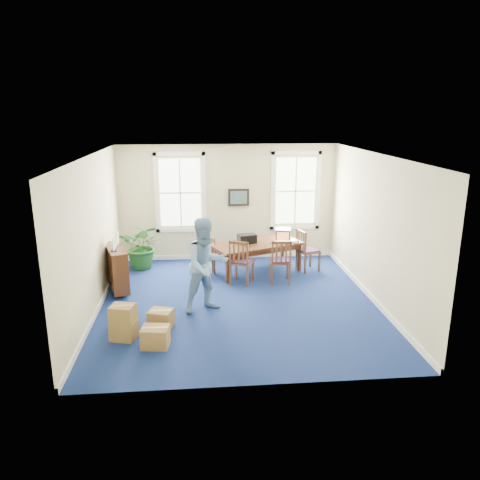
{
  "coord_description": "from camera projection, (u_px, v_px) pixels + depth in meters",
  "views": [
    {
      "loc": [
        -0.83,
        -9.52,
        4.07
      ],
      "look_at": [
        0.1,
        0.6,
        1.25
      ],
      "focal_mm": 35.0,
      "sensor_mm": 36.0,
      "label": 1
    }
  ],
  "objects": [
    {
      "name": "chair_near_left",
      "position": [
        242.0,
        261.0,
        11.29
      ],
      "size": [
        0.66,
        0.66,
        1.11
      ],
      "primitive_type": null,
      "rotation": [
        0.0,
        0.0,
        2.72
      ],
      "color": "brown",
      "rests_on": "ground"
    },
    {
      "name": "equipment_bag",
      "position": [
        247.0,
        239.0,
        12.01
      ],
      "size": [
        0.52,
        0.4,
        0.23
      ],
      "primitive_type": "cube",
      "rotation": [
        0.0,
        0.0,
        0.26
      ],
      "color": "black",
      "rests_on": "conference_table"
    },
    {
      "name": "window_right",
      "position": [
        296.0,
        191.0,
        13.05
      ],
      "size": [
        1.4,
        0.12,
        2.2
      ],
      "primitive_type": null,
      "color": "white",
      "rests_on": "ground"
    },
    {
      "name": "chair_near_right",
      "position": [
        280.0,
        260.0,
        11.37
      ],
      "size": [
        0.53,
        0.53,
        1.1
      ],
      "primitive_type": null,
      "rotation": [
        0.0,
        0.0,
        3.07
      ],
      "color": "brown",
      "rests_on": "ground"
    },
    {
      "name": "window_left",
      "position": [
        180.0,
        193.0,
        12.77
      ],
      "size": [
        1.4,
        0.12,
        2.2
      ],
      "primitive_type": null,
      "color": "white",
      "rests_on": "ground"
    },
    {
      "name": "wall_right",
      "position": [
        376.0,
        229.0,
        10.13
      ],
      "size": [
        0.0,
        6.5,
        6.5
      ],
      "primitive_type": "plane",
      "rotation": [
        1.57,
        0.0,
        -1.57
      ],
      "color": "beige",
      "rests_on": "ground"
    },
    {
      "name": "potted_plant",
      "position": [
        143.0,
        246.0,
        12.36
      ],
      "size": [
        1.23,
        1.1,
        1.23
      ],
      "primitive_type": "imported",
      "rotation": [
        0.0,
        0.0,
        -0.14
      ],
      "color": "#194818",
      "rests_on": "ground"
    },
    {
      "name": "ceiling",
      "position": [
        238.0,
        155.0,
        9.44
      ],
      "size": [
        6.5,
        6.5,
        0.0
      ],
      "primitive_type": "plane",
      "rotation": [
        3.14,
        0.0,
        0.0
      ],
      "color": "white",
      "rests_on": "ground"
    },
    {
      "name": "cardboard_boxes",
      "position": [
        133.0,
        319.0,
        8.65
      ],
      "size": [
        1.46,
        1.46,
        0.69
      ],
      "primitive_type": null,
      "rotation": [
        0.0,
        0.0,
        -0.24
      ],
      "color": "olive",
      "rests_on": "ground"
    },
    {
      "name": "man",
      "position": [
        206.0,
        265.0,
        9.62
      ],
      "size": [
        1.19,
        1.07,
        1.99
      ],
      "primitive_type": "imported",
      "rotation": [
        0.0,
        0.0,
        0.4
      ],
      "color": "#719BC4",
      "rests_on": "ground"
    },
    {
      "name": "chair_end_left",
      "position": [
        205.0,
        256.0,
        11.98
      ],
      "size": [
        0.55,
        0.55,
        0.95
      ],
      "primitive_type": null,
      "rotation": [
        0.0,
        0.0,
        -1.23
      ],
      "color": "brown",
      "rests_on": "ground"
    },
    {
      "name": "wall_left",
      "position": [
        93.0,
        235.0,
        9.6
      ],
      "size": [
        0.0,
        6.5,
        6.5
      ],
      "primitive_type": "plane",
      "rotation": [
        1.57,
        0.0,
        1.57
      ],
      "color": "beige",
      "rests_on": "ground"
    },
    {
      "name": "baseboard_left",
      "position": [
        100.0,
        304.0,
        10.02
      ],
      "size": [
        0.04,
        6.5,
        0.12
      ],
      "primitive_type": "cube",
      "color": "white",
      "rests_on": "ground"
    },
    {
      "name": "credenza",
      "position": [
        117.0,
        270.0,
        10.87
      ],
      "size": [
        0.72,
        1.28,
        0.97
      ],
      "primitive_type": "cube",
      "rotation": [
        0.0,
        0.0,
        0.31
      ],
      "color": "#4C2815",
      "rests_on": "ground"
    },
    {
      "name": "chair_end_right",
      "position": [
        308.0,
        250.0,
        12.2
      ],
      "size": [
        0.63,
        0.63,
        1.1
      ],
      "primitive_type": null,
      "rotation": [
        0.0,
        0.0,
        1.9
      ],
      "color": "brown",
      "rests_on": "ground"
    },
    {
      "name": "wall_back",
      "position": [
        228.0,
        203.0,
        12.99
      ],
      "size": [
        6.5,
        0.0,
        6.5
      ],
      "primitive_type": "plane",
      "rotation": [
        1.57,
        0.0,
        0.0
      ],
      "color": "beige",
      "rests_on": "ground"
    },
    {
      "name": "wall_front",
      "position": [
        257.0,
        288.0,
        6.75
      ],
      "size": [
        6.5,
        0.0,
        6.5
      ],
      "primitive_type": "plane",
      "rotation": [
        -1.57,
        0.0,
        0.0
      ],
      "color": "beige",
      "rests_on": "ground"
    },
    {
      "name": "conference_table",
      "position": [
        257.0,
        258.0,
        12.12
      ],
      "size": [
        2.51,
        1.8,
        0.78
      ],
      "primitive_type": null,
      "rotation": [
        0.0,
        0.0,
        0.37
      ],
      "color": "#4C2815",
      "rests_on": "ground"
    },
    {
      "name": "baseboard_right",
      "position": [
        369.0,
        295.0,
        10.54
      ],
      "size": [
        0.04,
        6.5,
        0.12
      ],
      "primitive_type": "cube",
      "color": "white",
      "rests_on": "ground"
    },
    {
      "name": "game_console",
      "position": [
        295.0,
        241.0,
        12.1
      ],
      "size": [
        0.23,
        0.26,
        0.05
      ],
      "primitive_type": "cube",
      "rotation": [
        0.0,
        0.0,
        -0.32
      ],
      "color": "white",
      "rests_on": "conference_table"
    },
    {
      "name": "wall_picture",
      "position": [
        239.0,
        197.0,
        12.92
      ],
      "size": [
        0.58,
        0.06,
        0.48
      ],
      "primitive_type": null,
      "color": "black",
      "rests_on": "ground"
    },
    {
      "name": "brochure_rack",
      "position": [
        116.0,
        244.0,
        10.7
      ],
      "size": [
        0.28,
        0.73,
        0.32
      ],
      "primitive_type": null,
      "rotation": [
        0.0,
        0.0,
        -0.22
      ],
      "color": "#99999E",
      "rests_on": "credenza"
    },
    {
      "name": "baseboard_back",
      "position": [
        228.0,
        256.0,
        13.37
      ],
      "size": [
        6.0,
        0.04,
        0.12
      ],
      "primitive_type": "cube",
      "color": "white",
      "rests_on": "ground"
    },
    {
      "name": "floor",
      "position": [
        238.0,
        302.0,
        10.3
      ],
      "size": [
        6.5,
        6.5,
        0.0
      ],
      "primitive_type": "plane",
      "color": "navy",
      "rests_on": "ground"
    },
    {
      "name": "crt_tv",
      "position": [
        283.0,
        235.0,
        12.08
      ],
      "size": [
        0.46,
        0.49,
        0.36
      ],
      "primitive_type": null,
      "rotation": [
        0.0,
        0.0,
        -0.17
      ],
      "color": "#B7B7BC",
      "rests_on": "conference_table"
    }
  ]
}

